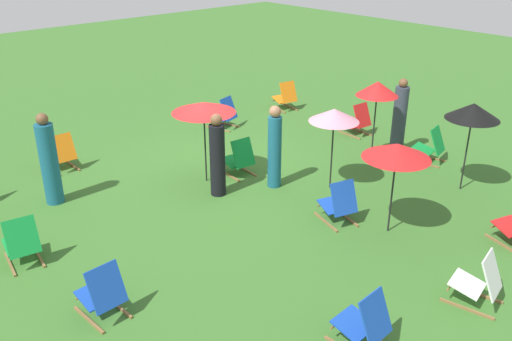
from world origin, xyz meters
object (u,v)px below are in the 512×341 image
object	(u,v)px
deckchair_3	(357,121)
umbrella_3	(397,151)
deckchair_4	(479,282)
deckchair_12	(102,294)
umbrella_0	(334,115)
person_0	(49,162)
deckchair_8	(61,154)
deckchair_11	(365,323)
person_3	(399,119)
umbrella_1	(473,111)
umbrella_4	(204,107)
umbrella_2	(377,89)
person_2	(275,148)
deckchair_0	(22,243)
person_1	(217,157)
deckchair_10	(224,114)
deckchair_7	(285,97)
deckchair_5	(430,147)
deckchair_1	(239,159)

from	to	relation	value
deckchair_3	umbrella_3	size ratio (longest dim) A/B	0.50
deckchair_4	deckchair_12	size ratio (longest dim) A/B	1.01
umbrella_0	person_0	size ratio (longest dim) A/B	0.93
deckchair_8	deckchair_11	world-z (taller)	same
person_0	deckchair_12	bearing A→B (deg)	14.03
umbrella_0	person_3	world-z (taller)	person_3
deckchair_3	umbrella_1	bearing A→B (deg)	78.52
person_3	umbrella_4	bearing A→B (deg)	-159.37
deckchair_8	umbrella_1	size ratio (longest dim) A/B	0.46
umbrella_3	person_0	xyz separation A→B (m)	(3.89, -4.99, -0.67)
umbrella_2	person_2	size ratio (longest dim) A/B	1.10
deckchair_0	umbrella_1	world-z (taller)	umbrella_1
deckchair_3	person_1	size ratio (longest dim) A/B	0.50
deckchair_12	umbrella_0	distance (m)	5.55
umbrella_2	deckchair_4	bearing A→B (deg)	53.96
deckchair_10	person_2	size ratio (longest dim) A/B	0.50
deckchair_0	deckchair_10	size ratio (longest dim) A/B	0.97
deckchair_10	umbrella_3	bearing A→B (deg)	62.93
deckchair_10	umbrella_0	size ratio (longest dim) A/B	0.51
deckchair_4	deckchair_7	xyz separation A→B (m)	(-4.30, -8.17, 0.00)
deckchair_3	deckchair_5	bearing A→B (deg)	88.91
deckchair_1	person_1	bearing A→B (deg)	29.68
person_2	umbrella_4	bearing A→B (deg)	-60.68
umbrella_2	deckchair_5	bearing A→B (deg)	139.98
deckchair_3	deckchair_0	bearing A→B (deg)	4.66
deckchair_8	deckchair_10	world-z (taller)	same
deckchair_0	person_3	xyz separation A→B (m)	(-8.27, 1.26, 0.47)
deckchair_12	person_1	world-z (taller)	person_1
deckchair_0	umbrella_0	size ratio (longest dim) A/B	0.49
deckchair_4	deckchair_7	world-z (taller)	same
deckchair_4	deckchair_10	distance (m)	8.38
deckchair_10	deckchair_8	bearing A→B (deg)	-19.27
person_1	deckchair_8	bearing A→B (deg)	175.34
deckchair_1	deckchair_7	world-z (taller)	same
umbrella_3	person_0	distance (m)	6.36
deckchair_8	person_0	distance (m)	1.65
deckchair_7	deckchair_5	bearing A→B (deg)	97.35
deckchair_4	deckchair_11	world-z (taller)	same
umbrella_0	umbrella_3	distance (m)	1.92
umbrella_2	person_0	distance (m)	6.83
umbrella_1	deckchair_3	bearing A→B (deg)	-105.22
deckchair_5	deckchair_7	xyz separation A→B (m)	(-0.30, -4.91, 0.00)
deckchair_11	person_2	xyz separation A→B (m)	(-2.43, -4.18, 0.47)
deckchair_1	deckchair_8	distance (m)	3.89
deckchair_3	deckchair_4	xyz separation A→B (m)	(4.19, 5.47, 0.00)
deckchair_4	deckchair_0	bearing A→B (deg)	-62.57
umbrella_3	deckchair_1	bearing A→B (deg)	-83.52
deckchair_3	deckchair_12	bearing A→B (deg)	18.49
deckchair_3	deckchair_5	xyz separation A→B (m)	(0.19, 2.21, 0.00)
deckchair_1	person_0	bearing A→B (deg)	-17.61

